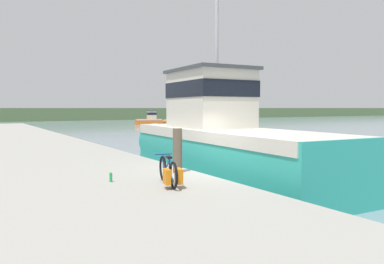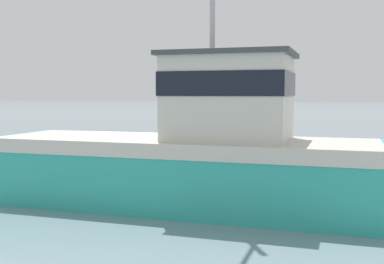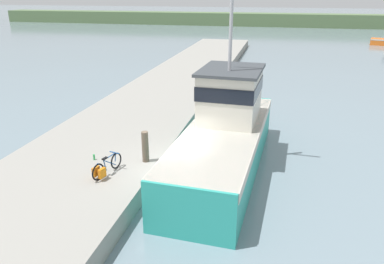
{
  "view_description": "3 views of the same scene",
  "coord_description": "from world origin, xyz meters",
  "px_view_note": "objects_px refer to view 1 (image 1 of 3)",
  "views": [
    {
      "loc": [
        -6.27,
        -9.01,
        2.59
      ],
      "look_at": [
        0.0,
        1.49,
        1.8
      ],
      "focal_mm": 35.0,
      "sensor_mm": 36.0,
      "label": 1
    },
    {
      "loc": [
        13.95,
        5.23,
        3.06
      ],
      "look_at": [
        0.5,
        1.72,
        1.93
      ],
      "focal_mm": 45.0,
      "sensor_mm": 36.0,
      "label": 2
    },
    {
      "loc": [
        3.66,
        -12.56,
        7.19
      ],
      "look_at": [
        -0.1,
        3.61,
        0.86
      ],
      "focal_mm": 35.0,
      "sensor_mm": 36.0,
      "label": 3
    }
  ],
  "objects_px": {
    "boat_blue_far": "(150,119)",
    "mooring_post": "(178,150)",
    "bicycle_touring": "(170,172)",
    "water_bottle_on_curb": "(111,177)",
    "fishing_boat_main": "(219,138)"
  },
  "relations": [
    {
      "from": "bicycle_touring",
      "to": "boat_blue_far",
      "type": "bearing_deg",
      "value": 79.45
    },
    {
      "from": "fishing_boat_main",
      "to": "boat_blue_far",
      "type": "xyz_separation_m",
      "value": [
        16.44,
        42.3,
        -0.69
      ]
    },
    {
      "from": "bicycle_touring",
      "to": "water_bottle_on_curb",
      "type": "height_order",
      "value": "bicycle_touring"
    },
    {
      "from": "water_bottle_on_curb",
      "to": "mooring_post",
      "type": "bearing_deg",
      "value": 9.52
    },
    {
      "from": "bicycle_touring",
      "to": "mooring_post",
      "type": "xyz_separation_m",
      "value": [
        1.05,
        1.52,
        0.31
      ]
    },
    {
      "from": "bicycle_touring",
      "to": "mooring_post",
      "type": "distance_m",
      "value": 1.87
    },
    {
      "from": "bicycle_touring",
      "to": "fishing_boat_main",
      "type": "bearing_deg",
      "value": 56.17
    },
    {
      "from": "fishing_boat_main",
      "to": "water_bottle_on_curb",
      "type": "height_order",
      "value": "fishing_boat_main"
    },
    {
      "from": "fishing_boat_main",
      "to": "water_bottle_on_curb",
      "type": "bearing_deg",
      "value": -150.34
    },
    {
      "from": "fishing_boat_main",
      "to": "bicycle_touring",
      "type": "distance_m",
      "value": 5.42
    },
    {
      "from": "mooring_post",
      "to": "boat_blue_far",
      "type": "bearing_deg",
      "value": 66.46
    },
    {
      "from": "mooring_post",
      "to": "water_bottle_on_curb",
      "type": "height_order",
      "value": "mooring_post"
    },
    {
      "from": "boat_blue_far",
      "to": "mooring_post",
      "type": "xyz_separation_m",
      "value": [
        -19.36,
        -44.45,
        0.58
      ]
    },
    {
      "from": "boat_blue_far",
      "to": "water_bottle_on_curb",
      "type": "bearing_deg",
      "value": -10.27
    },
    {
      "from": "fishing_boat_main",
      "to": "bicycle_touring",
      "type": "bearing_deg",
      "value": -134.12
    }
  ]
}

